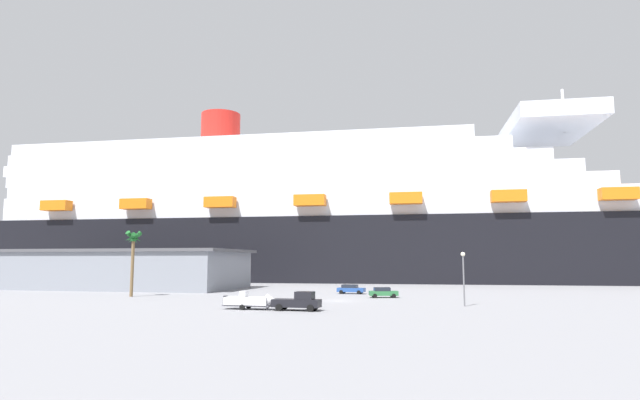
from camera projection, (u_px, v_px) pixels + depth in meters
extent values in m
plane|color=gray|center=(355.00, 289.00, 104.18)|extent=(600.00, 600.00, 0.00)
cube|color=black|center=(322.00, 251.00, 147.82)|extent=(208.78, 40.30, 17.16)
cylinder|color=black|center=(3.00, 252.00, 166.33)|extent=(33.76, 33.76, 17.16)
cube|color=white|center=(322.00, 215.00, 149.01)|extent=(183.77, 36.76, 3.26)
cube|color=white|center=(307.00, 204.00, 150.12)|extent=(175.66, 36.20, 3.26)
cube|color=white|center=(294.00, 193.00, 151.24)|extent=(165.87, 35.51, 3.26)
cube|color=white|center=(280.00, 182.00, 152.36)|extent=(159.43, 34.77, 3.26)
cube|color=white|center=(266.00, 172.00, 153.48)|extent=(153.92, 33.89, 3.26)
cube|color=white|center=(253.00, 162.00, 154.60)|extent=(143.64, 32.86, 3.26)
cube|color=white|center=(240.00, 151.00, 155.72)|extent=(133.91, 31.83, 3.26)
cube|color=white|center=(548.00, 126.00, 140.59)|extent=(22.09, 36.57, 4.00)
cylinder|color=red|center=(221.00, 131.00, 157.60)|extent=(12.15, 12.15, 10.06)
cylinder|color=silver|center=(563.00, 111.00, 140.32)|extent=(0.80, 0.80, 12.00)
cube|color=orange|center=(56.00, 206.00, 145.68)|extent=(8.11, 3.50, 2.80)
cube|color=orange|center=(136.00, 204.00, 141.36)|extent=(8.11, 3.50, 2.80)
cube|color=orange|center=(220.00, 202.00, 137.04)|extent=(8.11, 3.50, 2.80)
cube|color=orange|center=(310.00, 200.00, 132.72)|extent=(8.11, 3.50, 2.80)
cube|color=orange|center=(406.00, 198.00, 128.41)|extent=(8.11, 3.50, 2.80)
cube|color=orange|center=(508.00, 196.00, 124.09)|extent=(8.11, 3.50, 2.80)
cube|color=orange|center=(618.00, 194.00, 119.77)|extent=(8.11, 3.50, 2.80)
cube|color=gray|center=(99.00, 270.00, 109.43)|extent=(61.11, 26.70, 7.41)
cube|color=#4C4C51|center=(100.00, 251.00, 109.90)|extent=(63.56, 27.77, 0.60)
cube|color=black|center=(296.00, 303.00, 60.16)|extent=(5.80, 2.65, 0.90)
cube|color=black|center=(305.00, 295.00, 60.01)|extent=(2.22, 2.06, 0.90)
cube|color=#26333F|center=(310.00, 296.00, 59.83)|extent=(0.30, 1.68, 0.63)
cylinder|color=black|center=(315.00, 307.00, 60.57)|extent=(0.83, 0.37, 0.80)
cylinder|color=black|center=(310.00, 308.00, 58.65)|extent=(0.83, 0.37, 0.80)
cylinder|color=black|center=(285.00, 306.00, 61.53)|extent=(0.83, 0.37, 0.80)
cylinder|color=black|center=(279.00, 307.00, 59.61)|extent=(0.83, 0.37, 0.80)
cube|color=#595960|center=(248.00, 305.00, 61.68)|extent=(6.08, 2.45, 0.16)
cube|color=#595960|center=(275.00, 306.00, 60.78)|extent=(1.94, 0.35, 0.10)
cylinder|color=black|center=(249.00, 306.00, 62.67)|extent=(0.66, 0.29, 0.64)
cylinder|color=black|center=(242.00, 307.00, 60.79)|extent=(0.66, 0.29, 0.64)
cube|color=white|center=(248.00, 301.00, 61.74)|extent=(5.57, 2.59, 0.90)
cone|color=white|center=(272.00, 301.00, 60.95)|extent=(1.40, 1.90, 1.77)
cube|color=silver|center=(244.00, 294.00, 61.97)|extent=(0.91, 1.09, 0.70)
cube|color=black|center=(225.00, 300.00, 62.48)|extent=(0.42, 0.54, 1.10)
cylinder|color=brown|center=(132.00, 267.00, 83.76)|extent=(0.51, 0.51, 9.36)
cone|color=#195923|center=(136.00, 238.00, 84.20)|extent=(1.08, 2.58, 2.00)
cone|color=#195923|center=(136.00, 238.00, 84.58)|extent=(2.45, 2.25, 1.55)
cone|color=#195923|center=(135.00, 238.00, 84.71)|extent=(2.57, 0.73, 1.85)
cone|color=#195923|center=(132.00, 238.00, 84.59)|extent=(1.92, 2.33, 2.23)
cone|color=#195923|center=(131.00, 238.00, 84.42)|extent=(0.99, 2.43, 2.22)
cone|color=#195923|center=(131.00, 238.00, 84.06)|extent=(2.42, 2.26, 1.64)
cone|color=#195923|center=(132.00, 238.00, 83.93)|extent=(2.66, 0.85, 1.59)
cone|color=#195923|center=(135.00, 238.00, 84.04)|extent=(1.99, 2.32, 2.20)
sphere|color=#195923|center=(133.00, 238.00, 84.31)|extent=(1.10, 1.10, 1.10)
cylinder|color=slate|center=(464.00, 281.00, 65.99)|extent=(0.20, 0.20, 6.32)
sphere|color=#F9F2CC|center=(463.00, 254.00, 66.38)|extent=(0.56, 0.56, 0.56)
cube|color=#264C99|center=(351.00, 290.00, 90.51)|extent=(5.01, 2.62, 0.70)
cube|color=#1E232D|center=(350.00, 286.00, 90.66)|extent=(2.91, 2.09, 0.55)
cylinder|color=black|center=(361.00, 292.00, 90.88)|extent=(0.69, 0.33, 0.66)
cylinder|color=black|center=(359.00, 292.00, 89.12)|extent=(0.69, 0.33, 0.66)
cylinder|color=black|center=(344.00, 291.00, 91.83)|extent=(0.69, 0.33, 0.66)
cylinder|color=black|center=(341.00, 292.00, 90.07)|extent=(0.69, 0.33, 0.66)
cube|color=silver|center=(86.00, 287.00, 99.53)|extent=(4.57, 1.98, 0.70)
cube|color=#1E232D|center=(86.00, 284.00, 99.64)|extent=(2.58, 1.73, 0.55)
cylinder|color=black|center=(96.00, 289.00, 100.11)|extent=(0.67, 0.24, 0.66)
cylinder|color=black|center=(90.00, 289.00, 98.34)|extent=(0.67, 0.24, 0.66)
cylinder|color=black|center=(82.00, 289.00, 100.64)|extent=(0.67, 0.24, 0.66)
cylinder|color=black|center=(76.00, 289.00, 98.87)|extent=(0.67, 0.24, 0.66)
cube|color=#2D723F|center=(383.00, 293.00, 81.12)|extent=(4.69, 2.63, 0.70)
cube|color=#1E232D|center=(382.00, 289.00, 81.19)|extent=(2.73, 2.12, 0.55)
cylinder|color=black|center=(392.00, 295.00, 82.07)|extent=(0.69, 0.32, 0.66)
cylinder|color=black|center=(394.00, 296.00, 80.15)|extent=(0.69, 0.32, 0.66)
cylinder|color=black|center=(373.00, 295.00, 82.01)|extent=(0.69, 0.32, 0.66)
cylinder|color=black|center=(375.00, 296.00, 80.09)|extent=(0.69, 0.32, 0.66)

